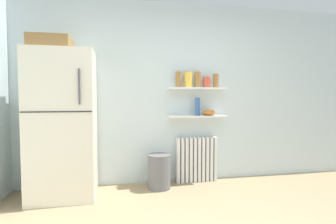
{
  "coord_description": "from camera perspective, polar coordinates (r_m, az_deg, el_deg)",
  "views": [
    {
      "loc": [
        -0.82,
        -1.78,
        1.24
      ],
      "look_at": [
        -0.17,
        1.6,
        1.05
      ],
      "focal_mm": 28.25,
      "sensor_mm": 36.0,
      "label": 1
    }
  ],
  "objects": [
    {
      "name": "back_wall",
      "position": [
        3.92,
        1.14,
        4.03
      ],
      "size": [
        7.04,
        0.1,
        2.6
      ],
      "primitive_type": "cube",
      "color": "silver",
      "rests_on": "ground_plane"
    },
    {
      "name": "refrigerator",
      "position": [
        3.52,
        -21.74,
        -1.98
      ],
      "size": [
        0.77,
        0.71,
        1.97
      ],
      "color": "silver",
      "rests_on": "ground_plane"
    },
    {
      "name": "radiator",
      "position": [
        3.98,
        6.15,
        -10.13
      ],
      "size": [
        0.61,
        0.12,
        0.65
      ],
      "color": "white",
      "rests_on": "ground_plane"
    },
    {
      "name": "wall_shelf_lower",
      "position": [
        3.85,
        6.33,
        -0.94
      ],
      "size": [
        0.84,
        0.22,
        0.02
      ],
      "primitive_type": "cube",
      "color": "white"
    },
    {
      "name": "wall_shelf_upper",
      "position": [
        3.85,
        6.37,
        5.11
      ],
      "size": [
        0.84,
        0.22,
        0.02
      ],
      "primitive_type": "cube",
      "color": "white"
    },
    {
      "name": "storage_jar_0",
      "position": [
        3.78,
        2.29,
        7.11
      ],
      "size": [
        0.08,
        0.08,
        0.23
      ],
      "color": "olive",
      "rests_on": "wall_shelf_upper"
    },
    {
      "name": "storage_jar_1",
      "position": [
        3.82,
        4.36,
        7.07
      ],
      "size": [
        0.12,
        0.12,
        0.23
      ],
      "color": "yellow",
      "rests_on": "wall_shelf_upper"
    },
    {
      "name": "storage_jar_2",
      "position": [
        3.85,
        6.38,
        7.03
      ],
      "size": [
        0.09,
        0.09,
        0.24
      ],
      "color": "olive",
      "rests_on": "wall_shelf_upper"
    },
    {
      "name": "storage_jar_3",
      "position": [
        3.9,
        8.36,
        6.46
      ],
      "size": [
        0.11,
        0.11,
        0.17
      ],
      "color": "#C64C38",
      "rests_on": "wall_shelf_upper"
    },
    {
      "name": "storage_jar_4",
      "position": [
        3.95,
        10.29,
        6.72
      ],
      "size": [
        0.08,
        0.08,
        0.21
      ],
      "color": "olive",
      "rests_on": "wall_shelf_upper"
    },
    {
      "name": "vase",
      "position": [
        3.85,
        6.37,
        1.17
      ],
      "size": [
        0.07,
        0.07,
        0.26
      ],
      "primitive_type": "cylinder",
      "color": "#38609E",
      "rests_on": "wall_shelf_lower"
    },
    {
      "name": "shelf_bowl",
      "position": [
        3.91,
        8.85,
        -0.1
      ],
      "size": [
        0.19,
        0.19,
        0.08
      ],
      "primitive_type": "ellipsoid",
      "color": "orange",
      "rests_on": "wall_shelf_lower"
    },
    {
      "name": "trash_bin",
      "position": [
        3.68,
        -1.94,
        -12.7
      ],
      "size": [
        0.31,
        0.31,
        0.47
      ],
      "primitive_type": "cylinder",
      "color": "slate",
      "rests_on": "ground_plane"
    }
  ]
}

